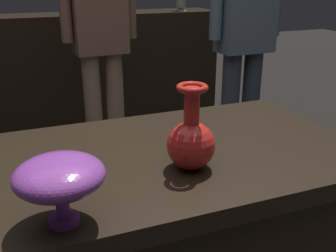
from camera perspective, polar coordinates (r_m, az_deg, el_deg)
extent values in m
cube|color=black|center=(1.11, -3.00, -5.31)|extent=(1.20, 0.64, 0.05)
cube|color=black|center=(3.26, -15.57, 6.11)|extent=(2.60, 0.40, 0.95)
cube|color=black|center=(3.18, -16.46, 14.76)|extent=(2.60, 0.40, 0.04)
sphere|color=red|center=(1.00, 3.31, -2.82)|extent=(0.12, 0.12, 0.12)
cylinder|color=red|center=(0.97, 3.43, 2.70)|extent=(0.04, 0.04, 0.10)
torus|color=red|center=(0.95, 3.50, 5.53)|extent=(0.08, 0.08, 0.02)
cylinder|color=#7A388E|center=(0.84, -14.69, -12.89)|extent=(0.06, 0.06, 0.01)
cylinder|color=#7A388E|center=(0.82, -14.91, -10.87)|extent=(0.03, 0.03, 0.06)
ellipsoid|color=#7A388E|center=(0.79, -15.34, -6.91)|extent=(0.18, 0.18, 0.07)
cone|color=gray|center=(3.41, 1.85, 16.46)|extent=(0.10, 0.10, 0.02)
sphere|color=gray|center=(3.25, -7.06, 16.72)|extent=(0.09, 0.09, 0.09)
cylinder|color=#333847|center=(2.58, 11.60, 1.31)|extent=(0.11, 0.11, 0.84)
cylinder|color=#333847|center=(2.50, 8.76, 0.86)|extent=(0.11, 0.11, 0.84)
cylinder|color=#846B56|center=(2.67, -7.50, 1.92)|extent=(0.11, 0.11, 0.81)
cylinder|color=#846B56|center=(2.64, -10.60, 1.46)|extent=(0.11, 0.11, 0.81)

